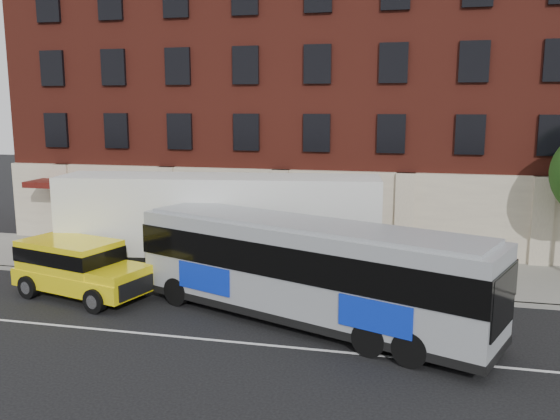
% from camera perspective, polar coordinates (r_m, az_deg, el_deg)
% --- Properties ---
extents(ground, '(120.00, 120.00, 0.00)m').
position_cam_1_polar(ground, '(18.60, -8.38, -12.90)').
color(ground, black).
rests_on(ground, ground).
extents(sidewalk, '(60.00, 6.00, 0.15)m').
position_cam_1_polar(sidewalk, '(26.68, -1.31, -5.44)').
color(sidewalk, gray).
rests_on(sidewalk, ground).
extents(kerb, '(60.00, 0.25, 0.15)m').
position_cam_1_polar(kerb, '(23.90, -3.11, -7.32)').
color(kerb, gray).
rests_on(kerb, ground).
extents(lane_line, '(60.00, 0.12, 0.01)m').
position_cam_1_polar(lane_line, '(19.02, -7.82, -12.32)').
color(lane_line, silver).
rests_on(lane_line, ground).
extents(building, '(30.00, 12.10, 15.00)m').
position_cam_1_polar(building, '(33.43, 2.05, 10.73)').
color(building, maroon).
rests_on(building, sidewalk).
extents(sign_pole, '(0.30, 0.20, 2.50)m').
position_cam_1_polar(sign_pole, '(27.22, -20.52, -2.79)').
color(sign_pole, slate).
rests_on(sign_pole, ground).
extents(city_bus, '(12.82, 7.23, 3.48)m').
position_cam_1_polar(city_bus, '(19.55, 2.60, -5.66)').
color(city_bus, '#92969B').
rests_on(city_bus, ground).
extents(yellow_suv, '(5.81, 3.53, 2.16)m').
position_cam_1_polar(yellow_suv, '(23.76, -19.18, -5.06)').
color(yellow_suv, yellow).
rests_on(yellow_suv, ground).
extents(shipping_container, '(13.42, 4.40, 4.39)m').
position_cam_1_polar(shipping_container, '(24.54, -5.91, -1.83)').
color(shipping_container, black).
rests_on(shipping_container, ground).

